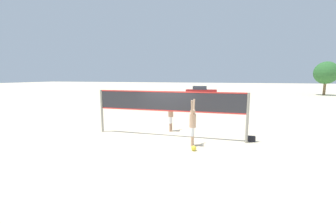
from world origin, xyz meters
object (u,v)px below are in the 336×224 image
(volleyball_net, at_px, (168,105))
(tree_left_cluster, at_px, (326,73))
(player_blocker, at_px, (171,113))
(gear_bag, at_px, (251,139))
(volleyball, at_px, (194,148))
(parked_car_near, at_px, (201,91))
(player_spiker, at_px, (193,122))

(volleyball_net, xyz_separation_m, tree_left_cluster, (17.30, 31.51, 1.96))
(volleyball_net, xyz_separation_m, player_blocker, (-0.18, 1.17, -0.57))
(gear_bag, bearing_deg, volleyball, -138.79)
(parked_car_near, bearing_deg, tree_left_cluster, 12.72)
(player_blocker, relative_size, volleyball, 9.28)
(parked_car_near, bearing_deg, volleyball, -88.74)
(gear_bag, relative_size, parked_car_near, 0.08)
(volleyball, bearing_deg, parked_car_near, 97.24)
(player_blocker, height_order, tree_left_cluster, tree_left_cluster)
(volleyball, bearing_deg, gear_bag, 41.21)
(volleyball_net, xyz_separation_m, volleyball, (1.61, -1.78, -1.51))
(player_spiker, height_order, gear_bag, player_spiker)
(player_blocker, bearing_deg, player_spiker, 34.97)
(volleyball_net, relative_size, player_spiker, 3.72)
(volleyball, relative_size, parked_car_near, 0.04)
(player_spiker, distance_m, tree_left_cluster, 36.39)
(gear_bag, bearing_deg, parked_car_near, 103.10)
(player_spiker, bearing_deg, gear_bag, -60.57)
(volleyball_net, distance_m, parked_car_near, 25.13)
(player_spiker, bearing_deg, volleyball, -164.97)
(player_blocker, xyz_separation_m, volleyball, (1.79, -2.95, -0.94))
(gear_bag, bearing_deg, tree_left_cluster, 66.87)
(player_spiker, bearing_deg, player_blocker, 34.97)
(volleyball_net, relative_size, volleyball, 35.15)
(player_spiker, relative_size, tree_left_cluster, 0.38)
(volleyball, distance_m, parked_car_near, 27.05)
(player_spiker, relative_size, parked_car_near, 0.41)
(volleyball_net, relative_size, gear_bag, 20.08)
(player_blocker, bearing_deg, volleyball, 31.24)
(player_blocker, height_order, parked_car_near, player_blocker)
(player_spiker, bearing_deg, parked_car_near, 7.05)
(gear_bag, height_order, parked_car_near, parked_car_near)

